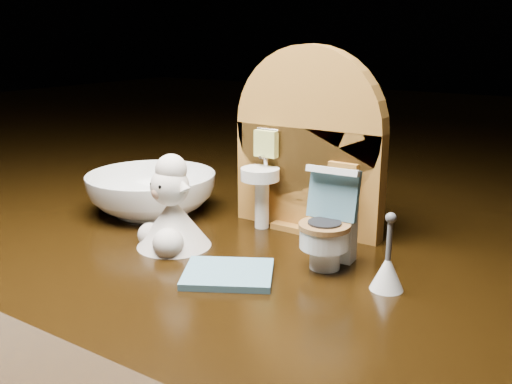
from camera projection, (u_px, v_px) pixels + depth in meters
backdrop_panel at (307, 152)px, 0.46m from camera, size 0.13×0.05×0.15m
toy_toilet at (330, 230)px, 0.40m from camera, size 0.04×0.05×0.07m
bath_mat at (228, 274)px, 0.38m from camera, size 0.08×0.07×0.00m
toilet_brush at (387, 270)px, 0.36m from camera, size 0.02×0.02×0.05m
plush_lamb at (171, 215)px, 0.43m from camera, size 0.06×0.06×0.07m
ceramic_bowl at (152, 193)px, 0.52m from camera, size 0.14×0.14×0.04m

